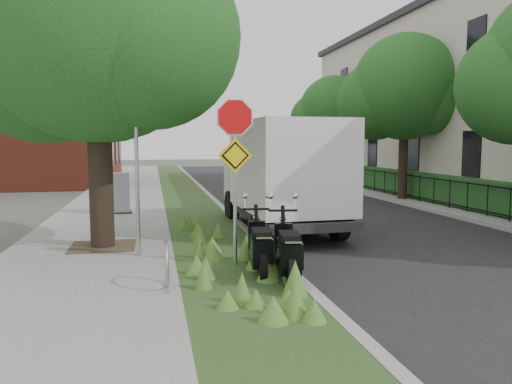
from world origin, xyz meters
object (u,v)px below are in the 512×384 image
(box_truck, at_px, (282,171))
(utility_cabinet, at_px, (116,194))
(scooter_far, at_px, (260,252))
(sign_assembly, at_px, (235,147))
(scooter_near, at_px, (288,257))

(box_truck, relative_size, utility_cabinet, 4.35)
(scooter_far, bearing_deg, box_truck, 70.79)
(sign_assembly, height_order, box_truck, sign_assembly)
(sign_assembly, distance_m, utility_cabinet, 8.16)
(utility_cabinet, bearing_deg, box_truck, -39.07)
(scooter_near, bearing_deg, box_truck, 76.40)
(scooter_near, height_order, box_truck, box_truck)
(sign_assembly, distance_m, scooter_far, 1.98)
(box_truck, bearing_deg, utility_cabinet, 140.93)
(sign_assembly, xyz_separation_m, box_truck, (1.90, 3.82, -0.68))
(utility_cabinet, bearing_deg, scooter_far, -70.07)
(box_truck, xyz_separation_m, utility_cabinet, (-4.59, 3.72, -0.90))
(scooter_near, distance_m, utility_cabinet, 9.43)
(scooter_near, xyz_separation_m, scooter_far, (-0.35, 0.54, -0.01))
(scooter_near, height_order, utility_cabinet, utility_cabinet)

